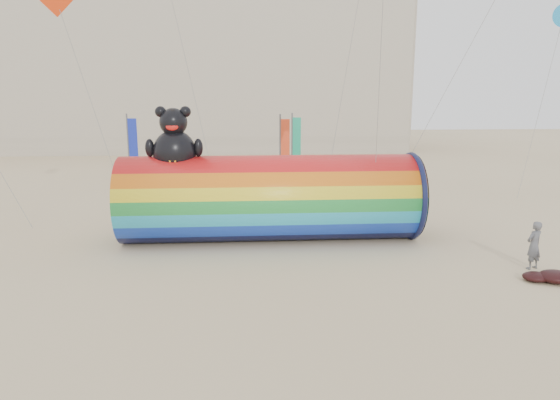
{
  "coord_description": "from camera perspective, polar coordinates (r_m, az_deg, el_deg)",
  "views": [
    {
      "loc": [
        -0.85,
        -16.87,
        6.19
      ],
      "look_at": [
        0.5,
        1.5,
        2.4
      ],
      "focal_mm": 32.0,
      "sensor_mm": 36.0,
      "label": 1
    }
  ],
  "objects": [
    {
      "name": "ground",
      "position": [
        17.99,
        -1.25,
        -8.5
      ],
      "size": [
        160.0,
        160.0,
        0.0
      ],
      "primitive_type": "plane",
      "color": "#CCB58C",
      "rests_on": "ground"
    },
    {
      "name": "hotel_building",
      "position": [
        63.94,
        -14.76,
        14.95
      ],
      "size": [
        60.4,
        15.4,
        20.6
      ],
      "color": "#B7AD99",
      "rests_on": "ground"
    },
    {
      "name": "windsock_assembly",
      "position": [
        21.86,
        -1.16,
        0.49
      ],
      "size": [
        12.88,
        3.92,
        5.94
      ],
      "color": "red",
      "rests_on": "ground"
    },
    {
      "name": "kite_handler",
      "position": [
        20.5,
        27.03,
        -4.64
      ],
      "size": [
        0.77,
        0.65,
        1.8
      ],
      "primitive_type": "imported",
      "rotation": [
        0.0,
        0.0,
        3.53
      ],
      "color": "#56575D",
      "rests_on": "ground"
    },
    {
      "name": "fabric_bundle",
      "position": [
        19.74,
        29.38,
        -7.67
      ],
      "size": [
        2.62,
        1.35,
        0.41
      ],
      "color": "#320909",
      "rests_on": "ground"
    },
    {
      "name": "festival_banners",
      "position": [
        32.47,
        -4.85,
        5.3
      ],
      "size": [
        11.24,
        2.54,
        5.2
      ],
      "color": "#59595E",
      "rests_on": "ground"
    }
  ]
}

